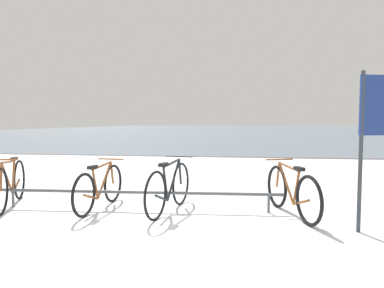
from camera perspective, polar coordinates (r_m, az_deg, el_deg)
ground at (r=57.47m, az=6.97°, el=2.27°), size 80.00×132.00×0.08m
bike_rack at (r=5.53m, az=-9.23°, el=-8.07°), size 4.58×0.30×0.31m
bicycle_0 at (r=6.40m, az=-28.02°, el=-5.84°), size 0.74×1.69×0.84m
bicycle_1 at (r=5.69m, az=-15.14°, el=-6.99°), size 0.46×1.63×0.77m
bicycle_2 at (r=5.33m, az=-3.78°, el=-7.26°), size 0.49×1.66×0.84m
bicycle_3 at (r=5.32m, az=16.24°, el=-7.60°), size 0.65×1.63×0.80m
info_sign at (r=4.88m, az=28.88°, el=3.05°), size 0.54×0.19×2.03m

